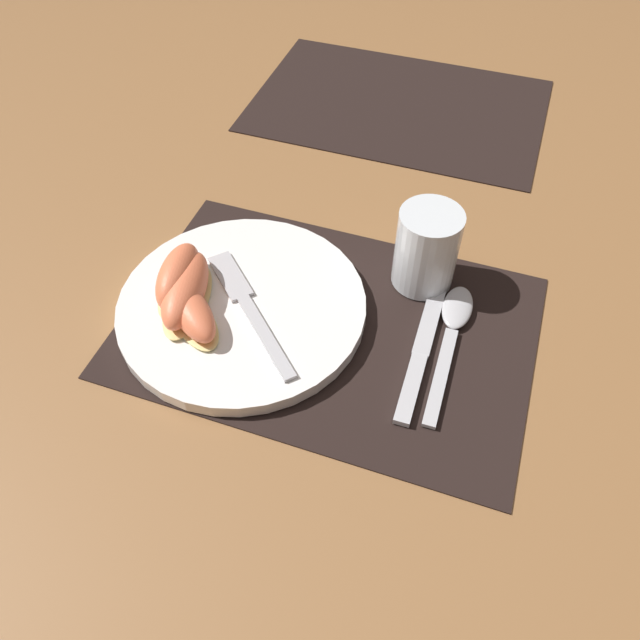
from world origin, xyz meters
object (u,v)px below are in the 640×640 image
citrus_wedge_0 (179,278)px  citrus_wedge_1 (186,292)px  juice_glass (426,253)px  knife (423,344)px  spoon (453,325)px  fork (246,303)px  plate (242,307)px  citrus_wedge_2 (190,311)px

citrus_wedge_0 → citrus_wedge_1: bearing=-41.5°
juice_glass → citrus_wedge_1: juice_glass is taller
juice_glass → knife: bearing=-75.8°
spoon → fork: (-0.22, -0.06, 0.01)m
fork → citrus_wedge_1: 0.07m
spoon → citrus_wedge_0: citrus_wedge_0 is taller
plate → juice_glass: 0.22m
citrus_wedge_0 → citrus_wedge_2: size_ratio=0.96×
citrus_wedge_2 → citrus_wedge_0: bearing=131.6°
citrus_wedge_0 → juice_glass: bearing=26.2°
citrus_wedge_1 → juice_glass: bearing=30.1°
spoon → citrus_wedge_0: size_ratio=1.87×
citrus_wedge_1 → citrus_wedge_2: size_ratio=1.14×
juice_glass → citrus_wedge_1: size_ratio=0.80×
plate → juice_glass: (0.18, 0.12, 0.03)m
citrus_wedge_0 → citrus_wedge_1: citrus_wedge_0 is taller
fork → citrus_wedge_1: (-0.06, -0.02, 0.02)m
spoon → citrus_wedge_0: (-0.30, -0.06, 0.03)m
knife → citrus_wedge_1: (-0.26, -0.04, 0.03)m
knife → citrus_wedge_2: citrus_wedge_2 is taller
juice_glass → citrus_wedge_2: (-0.22, -0.16, -0.01)m
fork → plate: bearing=163.1°
knife → juice_glass: bearing=104.2°
spoon → knife: bearing=-125.3°
juice_glass → knife: size_ratio=0.45×
knife → citrus_wedge_2: (-0.25, -0.06, 0.03)m
citrus_wedge_0 → citrus_wedge_2: bearing=-48.4°
citrus_wedge_0 → citrus_wedge_2: (0.03, -0.03, -0.01)m
plate → citrus_wedge_0: size_ratio=2.69×
knife → fork: 0.20m
spoon → citrus_wedge_1: 0.30m
juice_glass → knife: 0.11m
juice_glass → citrus_wedge_2: bearing=-144.4°
juice_glass → citrus_wedge_0: size_ratio=0.95×
plate → citrus_wedge_2: bearing=-134.5°
fork → citrus_wedge_0: size_ratio=1.53×
fork → citrus_wedge_1: bearing=-163.5°
juice_glass → spoon: juice_glass is taller
fork → citrus_wedge_2: size_ratio=1.47×
citrus_wedge_0 → knife: bearing=5.3°
citrus_wedge_0 → citrus_wedge_1: (0.02, -0.01, -0.00)m
fork → citrus_wedge_0: bearing=-176.3°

